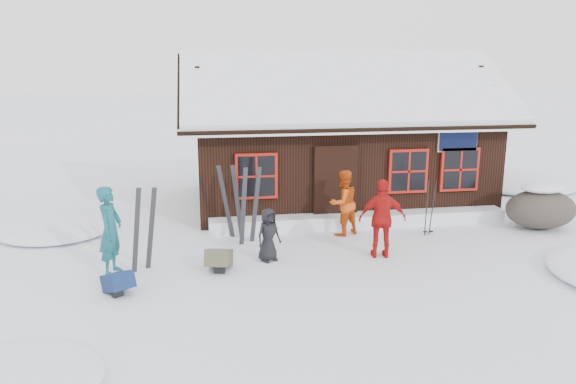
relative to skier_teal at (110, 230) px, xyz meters
The scene contains 15 objects.
ground 4.33m from the skier_teal, ahead, with size 120.00×120.00×0.00m, color white.
mountain_hut 7.67m from the skier_teal, 41.28° to the left, with size 8.90×6.09×4.42m.
snow_drift 6.23m from the skier_teal, 21.92° to the left, with size 7.60×0.60×0.35m, color white.
snow_mounds 6.26m from the skier_teal, 18.08° to the left, with size 20.60×13.20×0.48m.
skier_teal is the anchor object (origin of this frame).
skier_orange_left 5.41m from the skier_teal, 18.37° to the left, with size 0.77×0.60×1.59m, color #C7460E.
skier_orange_right 5.57m from the skier_teal, ahead, with size 1.00×0.42×1.71m, color #AD1211.
skier_crouched 3.17m from the skier_teal, ahead, with size 0.56×0.36×1.14m, color black.
boulder 10.27m from the skier_teal, ahead, with size 1.77×1.33×1.04m.
ski_pair_left 0.64m from the skier_teal, ahead, with size 0.59×0.22×1.75m.
ski_pair_mid 3.11m from the skier_teal, 37.17° to the left, with size 0.61×0.33×1.81m.
ski_pair_right 3.23m from the skier_teal, 27.22° to the left, with size 0.56×0.24×1.82m.
ski_poles 7.31m from the skier_teal, 10.69° to the left, with size 0.25×0.12×1.39m.
backpack_blue 1.30m from the skier_teal, 77.28° to the right, with size 0.43×0.57×0.31m, color #12244F.
backpack_olive 2.22m from the skier_teal, ahead, with size 0.48×0.63×0.35m, color #4A4835.
Camera 1 is at (-2.45, -10.98, 4.20)m, focal length 35.00 mm.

